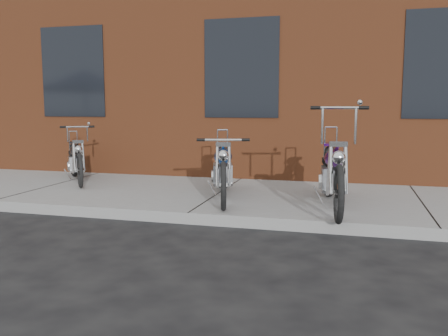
% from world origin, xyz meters
% --- Properties ---
extents(ground, '(120.00, 120.00, 0.00)m').
position_xyz_m(ground, '(0.00, 0.00, 0.00)').
color(ground, black).
rests_on(ground, ground).
extents(sidewalk, '(22.00, 3.00, 0.15)m').
position_xyz_m(sidewalk, '(0.00, 1.50, 0.07)').
color(sidewalk, gray).
rests_on(sidewalk, ground).
extents(building_brick, '(22.00, 10.00, 8.00)m').
position_xyz_m(building_brick, '(0.00, 8.00, 4.00)').
color(building_brick, brown).
rests_on(building_brick, ground).
extents(chopper_purple, '(0.59, 2.43, 1.36)m').
position_xyz_m(chopper_purple, '(1.78, 0.84, 0.59)').
color(chopper_purple, black).
rests_on(chopper_purple, sidewalk).
extents(chopper_blue, '(0.80, 2.21, 0.99)m').
position_xyz_m(chopper_blue, '(0.17, 1.09, 0.56)').
color(chopper_blue, black).
rests_on(chopper_blue, sidewalk).
extents(chopper_third, '(1.29, 1.69, 1.03)m').
position_xyz_m(chopper_third, '(-2.83, 1.94, 0.52)').
color(chopper_third, black).
rests_on(chopper_third, sidewalk).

